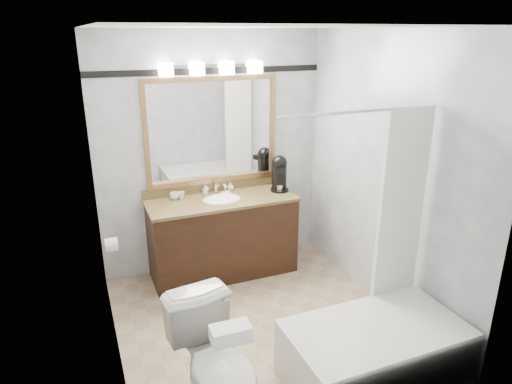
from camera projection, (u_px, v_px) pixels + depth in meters
room at (260, 193)px, 3.64m from camera, size 2.42×2.62×2.52m
vanity at (223, 235)px, 4.80m from camera, size 1.53×0.58×0.97m
mirror at (212, 131)px, 4.68m from camera, size 1.40×0.04×1.10m
vanity_light_bar at (212, 68)px, 4.42m from camera, size 1.02×0.14×0.12m
accent_stripe at (210, 71)px, 4.49m from camera, size 2.40×0.01×0.06m
bathtub at (376, 344)px, 3.38m from camera, size 1.30×0.75×1.96m
tp_roll at (111, 245)px, 4.00m from camera, size 0.11×0.12×0.12m
toilet at (217, 367)px, 2.96m from camera, size 0.56×0.86×0.82m
tissue_box at (231, 333)px, 2.56m from camera, size 0.23×0.13×0.09m
coffee_maker at (279, 172)px, 4.89m from camera, size 0.20×0.24×0.37m
cup_left at (175, 196)px, 4.64m from camera, size 0.12×0.12×0.07m
cup_right at (181, 195)px, 4.67m from camera, size 0.09×0.09×0.07m
soap_bottle_a at (205, 190)px, 4.78m from camera, size 0.05×0.05×0.09m
soap_bottle_b at (230, 186)px, 4.90m from camera, size 0.09×0.09×0.09m
soap_bar at (226, 193)px, 4.79m from camera, size 0.10×0.08×0.03m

